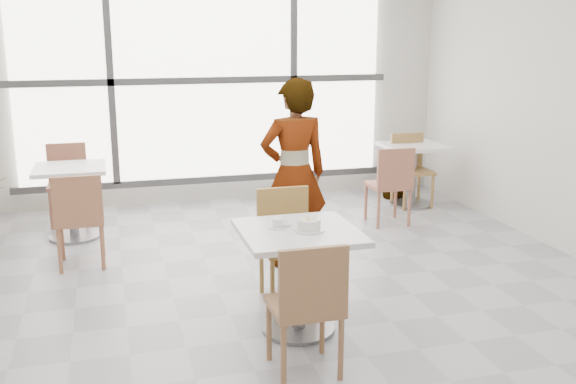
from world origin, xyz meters
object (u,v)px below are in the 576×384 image
object	(u,v)px
main_table	(299,261)
bg_chair_right_far	(410,164)
oatmeal_bowl	(309,225)
bg_chair_left_near	(79,214)
coffee_cup	(279,224)
chair_far	(286,236)
chair_near	(308,301)
bg_table_right	(412,166)
plant_right	(394,173)
bg_chair_left_far	(68,178)
bg_chair_right_near	(391,181)
bg_table_left	(72,192)
person	(294,174)

from	to	relation	value
main_table	bg_chair_right_far	xyz separation A→B (m)	(2.30, 3.01, -0.02)
oatmeal_bowl	bg_chair_left_near	size ratio (longest dim) A/B	0.24
coffee_cup	chair_far	bearing A→B (deg)	69.73
chair_near	oatmeal_bowl	distance (m)	0.68
bg_table_right	plant_right	size ratio (longest dim) A/B	1.15
chair_far	bg_chair_left_far	xyz separation A→B (m)	(-1.77, 2.69, 0.00)
coffee_cup	bg_chair_right_near	size ratio (longest dim) A/B	0.18
chair_far	bg_chair_left_near	size ratio (longest dim) A/B	1.00
chair_near	bg_chair_left_near	bearing A→B (deg)	-59.58
oatmeal_bowl	bg_table_left	size ratio (longest dim) A/B	0.28
chair_near	bg_chair_left_near	distance (m)	2.74
bg_table_left	bg_chair_right_near	xyz separation A→B (m)	(3.32, -0.45, 0.01)
main_table	bg_chair_left_near	xyz separation A→B (m)	(-1.51, 1.74, -0.02)
bg_table_left	bg_chair_left_near	world-z (taller)	bg_chair_left_near
plant_right	person	bearing A→B (deg)	-133.45
main_table	bg_chair_left_far	size ratio (longest dim) A/B	0.92
main_table	chair_near	bearing A→B (deg)	-101.24
main_table	bg_chair_right_near	xyz separation A→B (m)	(1.71, 2.24, -0.02)
bg_chair_left_near	bg_chair_left_far	distance (m)	1.61
oatmeal_bowl	bg_chair_left_far	world-z (taller)	bg_chair_left_far
main_table	coffee_cup	distance (m)	0.30
person	bg_table_left	distance (m)	2.41
main_table	bg_chair_left_near	size ratio (longest dim) A/B	0.92
chair_near	bg_chair_right_far	xyz separation A→B (m)	(2.42, 3.63, 0.00)
bg_table_left	bg_chair_right_far	bearing A→B (deg)	4.56
bg_chair_left_near	plant_right	distance (m)	4.10
chair_near	bg_table_right	xyz separation A→B (m)	(2.43, 3.60, -0.01)
chair_far	oatmeal_bowl	size ratio (longest dim) A/B	4.14
main_table	chair_near	distance (m)	0.64
person	bg_chair_right_far	xyz separation A→B (m)	(1.95, 1.67, -0.35)
chair_near	bg_chair_left_far	distance (m)	4.26
bg_chair_left_far	bg_chair_right_far	world-z (taller)	same
person	chair_near	bearing A→B (deg)	73.53
oatmeal_bowl	plant_right	world-z (taller)	oatmeal_bowl
person	bg_chair_right_near	world-z (taller)	person
bg_chair_left_far	bg_chair_right_near	size ratio (longest dim) A/B	1.00
bg_table_right	bg_chair_right_far	bearing A→B (deg)	111.53
chair_near	bg_chair_right_near	distance (m)	3.41
chair_near	oatmeal_bowl	bearing A→B (deg)	-107.54
bg_chair_left_far	main_table	bearing A→B (deg)	-63.24
oatmeal_bowl	bg_chair_right_far	xyz separation A→B (m)	(2.24, 3.05, -0.29)
chair_far	bg_chair_left_near	bearing A→B (deg)	145.81
bg_table_left	chair_far	bearing A→B (deg)	-50.19
bg_chair_right_far	coffee_cup	bearing A→B (deg)	-129.57
coffee_cup	bg_table_left	xyz separation A→B (m)	(-1.49, 2.61, -0.29)
bg_chair_right_far	bg_table_right	bearing A→B (deg)	-68.47
person	plant_right	size ratio (longest dim) A/B	2.60
chair_near	chair_far	bearing A→B (deg)	-99.46
main_table	plant_right	world-z (taller)	main_table
coffee_cup	plant_right	distance (m)	4.06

